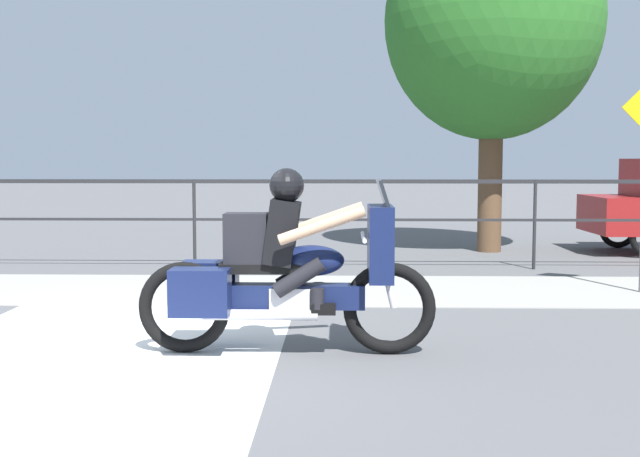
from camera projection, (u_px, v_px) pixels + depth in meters
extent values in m
plane|color=#565659|center=(77.00, 354.00, 6.74)|extent=(120.00, 120.00, 0.00)
cube|color=#99968E|center=(166.00, 289.00, 10.12)|extent=(44.00, 2.40, 0.01)
cube|color=silver|center=(90.00, 360.00, 6.53)|extent=(3.08, 6.00, 0.01)
cube|color=#232326|center=(194.00, 181.00, 12.02)|extent=(36.00, 0.04, 0.06)
cube|color=#232326|center=(194.00, 219.00, 12.07)|extent=(36.00, 0.03, 0.04)
cylinder|color=#232326|center=(194.00, 224.00, 12.08)|extent=(0.05, 0.05, 1.34)
cylinder|color=#232326|center=(535.00, 225.00, 11.94)|extent=(0.05, 0.05, 1.34)
torus|color=black|center=(389.00, 308.00, 6.71)|extent=(0.78, 0.11, 0.78)
torus|color=black|center=(184.00, 307.00, 6.76)|extent=(0.78, 0.11, 0.78)
cube|color=#141E47|center=(286.00, 296.00, 6.73)|extent=(1.32, 0.22, 0.20)
cube|color=silver|center=(291.00, 302.00, 6.73)|extent=(0.34, 0.26, 0.26)
ellipsoid|color=#141E47|center=(311.00, 261.00, 6.70)|extent=(0.56, 0.30, 0.26)
cube|color=black|center=(266.00, 268.00, 6.71)|extent=(0.76, 0.28, 0.08)
cube|color=#141E47|center=(380.00, 243.00, 6.67)|extent=(0.20, 0.61, 0.62)
cube|color=#1E232B|center=(383.00, 194.00, 6.63)|extent=(0.10, 0.52, 0.24)
cylinder|color=silver|center=(364.00, 237.00, 6.67)|extent=(0.04, 0.70, 0.04)
cylinder|color=silver|center=(260.00, 315.00, 6.59)|extent=(0.95, 0.09, 0.09)
cube|color=#141E47|center=(200.00, 292.00, 6.50)|extent=(0.48, 0.28, 0.38)
cube|color=#141E47|center=(210.00, 283.00, 6.98)|extent=(0.48, 0.28, 0.38)
cylinder|color=silver|center=(386.00, 276.00, 6.69)|extent=(0.19, 0.06, 0.55)
cube|color=black|center=(282.00, 232.00, 6.68)|extent=(0.31, 0.36, 0.56)
sphere|color=tan|center=(287.00, 188.00, 6.65)|extent=(0.23, 0.23, 0.23)
sphere|color=black|center=(287.00, 185.00, 6.65)|extent=(0.29, 0.29, 0.29)
cylinder|color=black|center=(299.00, 277.00, 6.56)|extent=(0.44, 0.13, 0.34)
cylinder|color=black|center=(317.00, 299.00, 6.57)|extent=(0.11, 0.11, 0.17)
cube|color=black|center=(324.00, 309.00, 6.58)|extent=(0.20, 0.10, 0.09)
cylinder|color=black|center=(301.00, 272.00, 6.86)|extent=(0.44, 0.13, 0.34)
cylinder|color=black|center=(319.00, 293.00, 6.87)|extent=(0.11, 0.11, 0.17)
cube|color=black|center=(324.00, 303.00, 6.88)|extent=(0.20, 0.10, 0.09)
cylinder|color=tan|center=(322.00, 226.00, 6.37)|extent=(0.71, 0.09, 0.32)
cylinder|color=tan|center=(324.00, 220.00, 6.97)|extent=(0.71, 0.09, 0.32)
cube|color=black|center=(246.00, 239.00, 6.70)|extent=(0.36, 0.27, 0.43)
torus|color=black|center=(618.00, 229.00, 14.90)|extent=(0.71, 0.11, 0.71)
cylinder|color=brown|center=(490.00, 181.00, 14.23)|extent=(0.42, 0.42, 2.50)
ellipsoid|color=#286623|center=(493.00, 20.00, 13.99)|extent=(3.79, 3.79, 4.17)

